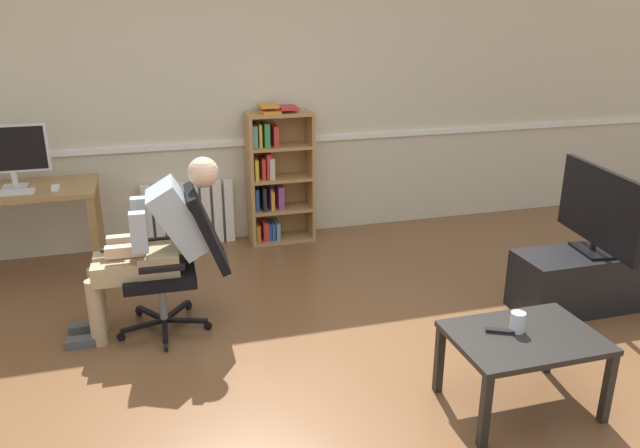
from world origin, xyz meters
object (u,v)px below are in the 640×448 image
at_px(person_seated, 155,242).
at_px(spare_remote, 500,331).
at_px(drinking_glass, 518,322).
at_px(tv_screen, 599,209).
at_px(bookshelf, 276,177).
at_px(radiator, 189,214).
at_px(office_chair, 181,256).
at_px(keyboard, 6,193).
at_px(computer_desk, 16,202).
at_px(tv_stand, 588,279).
at_px(computer_mouse, 55,188).
at_px(imac_monitor, 10,151).
at_px(coffee_table, 524,344).

height_order(person_seated, spare_remote, person_seated).
bearing_deg(drinking_glass, tv_screen, 36.15).
bearing_deg(bookshelf, spare_remote, -77.80).
xyz_separation_m(radiator, office_chair, (-0.16, -1.58, 0.23)).
bearing_deg(drinking_glass, keyboard, 139.92).
height_order(computer_desk, keyboard, keyboard).
distance_m(bookshelf, office_chair, 1.76).
xyz_separation_m(computer_desk, bookshelf, (2.14, 0.29, -0.03)).
distance_m(keyboard, office_chair, 1.62).
bearing_deg(keyboard, tv_stand, -20.89).
distance_m(computer_mouse, bookshelf, 1.88).
height_order(computer_desk, tv_screen, tv_screen).
height_order(office_chair, spare_remote, office_chair).
bearing_deg(radiator, spare_remote, -64.26).
relative_size(radiator, tv_stand, 0.74).
bearing_deg(tv_stand, office_chair, 169.91).
distance_m(keyboard, tv_stand, 4.39).
distance_m(imac_monitor, bookshelf, 2.19).
xyz_separation_m(keyboard, office_chair, (1.21, -1.05, -0.24)).
bearing_deg(spare_remote, office_chair, -103.75).
height_order(computer_mouse, tv_stand, computer_mouse).
relative_size(office_chair, person_seated, 0.82).
bearing_deg(imac_monitor, computer_mouse, -32.19).
distance_m(radiator, tv_screen, 3.44).
height_order(tv_screen, coffee_table, tv_screen).
distance_m(imac_monitor, computer_mouse, 0.46).
height_order(coffee_table, spare_remote, spare_remote).
relative_size(person_seated, tv_stand, 1.08).
distance_m(imac_monitor, coffee_table, 3.99).
distance_m(imac_monitor, tv_stand, 4.49).
bearing_deg(keyboard, radiator, 21.13).
relative_size(computer_mouse, spare_remote, 0.67).
bearing_deg(person_seated, computer_mouse, -145.23).
distance_m(computer_desk, tv_stand, 4.40).
relative_size(computer_desk, radiator, 1.49).
distance_m(person_seated, tv_screen, 3.07).
relative_size(person_seated, spare_remote, 7.93).
relative_size(tv_stand, tv_screen, 1.16).
distance_m(person_seated, drinking_glass, 2.30).
xyz_separation_m(computer_mouse, tv_screen, (3.73, -1.57, -0.02)).
relative_size(bookshelf, tv_stand, 1.17).
distance_m(computer_desk, spare_remote, 3.76).
distance_m(office_chair, tv_screen, 2.91).
height_order(tv_screen, spare_remote, tv_screen).
distance_m(imac_monitor, tv_screen, 4.42).
xyz_separation_m(radiator, coffee_table, (1.53, -3.00, 0.09)).
bearing_deg(imac_monitor, person_seated, -51.01).
bearing_deg(person_seated, imac_monitor, -139.85).
bearing_deg(office_chair, spare_remote, 50.30).
relative_size(imac_monitor, computer_mouse, 5.67).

